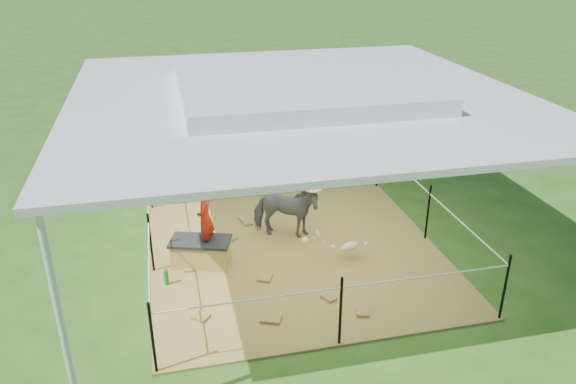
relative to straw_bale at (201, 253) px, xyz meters
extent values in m
plane|color=#2D5919|center=(1.52, -0.02, -0.22)|extent=(90.00, 90.00, 0.00)
cube|color=brown|center=(1.52, -0.02, -0.21)|extent=(4.60, 4.60, 0.03)
cylinder|color=silver|center=(-1.48, 2.98, 1.08)|extent=(0.07, 0.07, 2.60)
cylinder|color=silver|center=(4.52, 2.98, 1.08)|extent=(0.07, 0.07, 2.60)
cylinder|color=silver|center=(-1.48, -3.02, 1.08)|extent=(0.07, 0.07, 2.60)
cube|color=white|center=(1.52, -0.02, 2.42)|extent=(6.30, 6.30, 0.08)
cube|color=white|center=(1.52, -0.02, 2.57)|extent=(3.30, 3.30, 0.22)
cylinder|color=black|center=(-0.73, 2.23, 0.28)|extent=(0.04, 0.04, 1.00)
cylinder|color=black|center=(1.52, 2.23, 0.28)|extent=(0.04, 0.04, 1.00)
cylinder|color=black|center=(3.77, 2.23, 0.28)|extent=(0.04, 0.04, 1.00)
cylinder|color=black|center=(-0.73, -0.02, 0.28)|extent=(0.04, 0.04, 1.00)
cylinder|color=black|center=(3.77, -0.02, 0.28)|extent=(0.04, 0.04, 1.00)
cylinder|color=black|center=(-0.73, -2.27, 0.28)|extent=(0.04, 0.04, 1.00)
cylinder|color=black|center=(1.52, -2.27, 0.28)|extent=(0.04, 0.04, 1.00)
cylinder|color=black|center=(3.77, -2.27, 0.28)|extent=(0.04, 0.04, 1.00)
cylinder|color=white|center=(1.52, 2.23, 0.63)|extent=(4.50, 0.02, 0.02)
cylinder|color=white|center=(1.52, -2.27, 0.63)|extent=(4.50, 0.02, 0.02)
cylinder|color=white|center=(3.77, -0.02, 0.63)|extent=(0.02, 4.50, 0.02)
cylinder|color=white|center=(-0.73, -0.02, 0.63)|extent=(0.02, 4.50, 0.02)
cube|color=#A18B3A|center=(0.00, 0.00, 0.00)|extent=(0.95, 0.67, 0.38)
cube|color=black|center=(0.00, 0.00, 0.21)|extent=(1.02, 0.73, 0.05)
imported|color=red|center=(0.10, 0.00, 0.71)|extent=(0.35, 0.43, 1.03)
cylinder|color=#1B7D22|center=(-0.55, -0.45, -0.07)|extent=(0.08, 0.08, 0.24)
imported|color=#535258|center=(1.47, 0.57, 0.29)|extent=(1.24, 0.89, 0.95)
cylinder|color=pink|center=(1.47, 0.57, 0.83)|extent=(0.30, 0.30, 0.14)
cylinder|color=blue|center=(5.46, 6.44, 0.28)|extent=(0.68, 0.68, 1.00)
cube|color=brown|center=(3.63, 8.17, 0.15)|extent=(1.81, 1.33, 0.75)
cube|color=brown|center=(6.45, 9.24, 0.10)|extent=(1.60, 1.19, 0.65)
imported|color=#3175B8|center=(3.92, 7.25, 0.37)|extent=(0.66, 0.56, 1.18)
camera|label=1|loc=(-0.38, -7.62, 4.46)|focal=35.00mm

